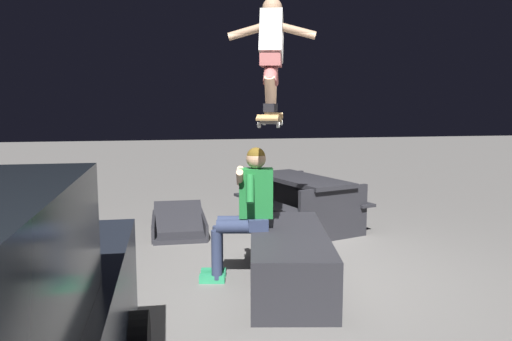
{
  "coord_description": "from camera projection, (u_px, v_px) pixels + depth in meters",
  "views": [
    {
      "loc": [
        -4.86,
        1.32,
        1.83
      ],
      "look_at": [
        0.08,
        0.41,
        1.14
      ],
      "focal_mm": 35.25,
      "sensor_mm": 36.0,
      "label": 1
    }
  ],
  "objects": [
    {
      "name": "skateboard",
      "position": [
        271.0,
        119.0,
        5.0
      ],
      "size": [
        1.04,
        0.48,
        0.13
      ],
      "color": "#AD8451"
    },
    {
      "name": "picnic_table_back",
      "position": [
        301.0,
        194.0,
        7.3
      ],
      "size": [
        2.04,
        1.81,
        0.75
      ],
      "color": "#28282D",
      "rests_on": "ground"
    },
    {
      "name": "ground_plane",
      "position": [
        296.0,
        279.0,
        5.22
      ],
      "size": [
        40.0,
        40.0,
        0.0
      ],
      "primitive_type": "plane",
      "color": "slate"
    },
    {
      "name": "kicker_ramp",
      "position": [
        179.0,
        227.0,
        7.13
      ],
      "size": [
        1.3,
        0.75,
        0.44
      ],
      "color": "#28282D",
      "rests_on": "ground"
    },
    {
      "name": "person_sitting_on_ledge",
      "position": [
        245.0,
        206.0,
        5.12
      ],
      "size": [
        0.6,
        0.78,
        1.38
      ],
      "color": "#2D3856",
      "rests_on": "ground"
    },
    {
      "name": "ledge_box_main",
      "position": [
        289.0,
        259.0,
        5.02
      ],
      "size": [
        2.01,
        1.08,
        0.54
      ],
      "primitive_type": "cube",
      "rotation": [
        0.0,
        0.0,
        -0.18
      ],
      "color": "#28282D",
      "rests_on": "ground"
    },
    {
      "name": "skater_airborne",
      "position": [
        271.0,
        49.0,
        4.96
      ],
      "size": [
        0.64,
        0.87,
        1.12
      ],
      "color": "black"
    }
  ]
}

